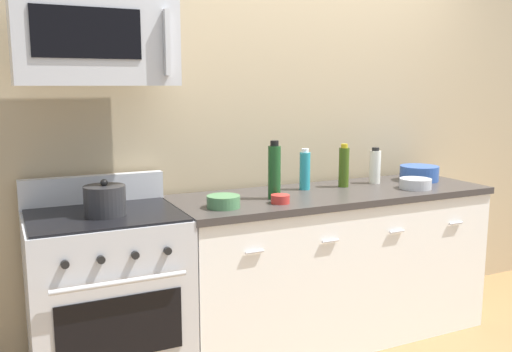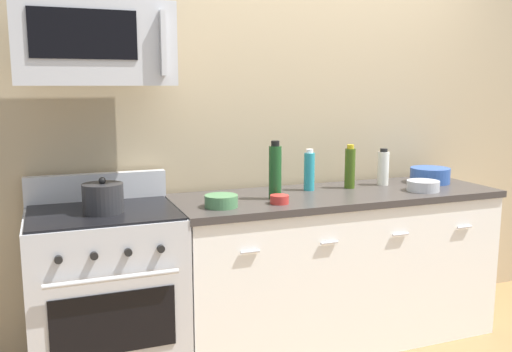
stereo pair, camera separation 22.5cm
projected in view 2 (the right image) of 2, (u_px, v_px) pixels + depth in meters
ground_plane at (334, 337)px, 3.42m from camera, size 6.07×6.07×0.00m
back_wall at (308, 116)px, 3.57m from camera, size 5.06×0.10×2.70m
counter_unit at (336, 266)px, 3.34m from camera, size 1.97×0.66×0.92m
range_oven at (107, 295)px, 2.86m from camera, size 0.76×0.69×1.07m
microwave at (94, 44)px, 2.69m from camera, size 0.74×0.44×0.40m
bottle_dish_soap at (309, 171)px, 3.32m from camera, size 0.07×0.07×0.25m
bottle_wine_green at (275, 172)px, 3.05m from camera, size 0.07×0.07×0.33m
bottle_olive_oil at (350, 168)px, 3.38m from camera, size 0.06×0.06×0.27m
bottle_vinegar_white at (383, 168)px, 3.49m from camera, size 0.07×0.07×0.23m
bowl_blue_mixing at (430, 175)px, 3.58m from camera, size 0.25×0.25×0.10m
bowl_green_glaze at (221, 201)px, 2.87m from camera, size 0.18×0.18×0.06m
bowl_red_small at (279, 199)px, 2.95m from camera, size 0.10×0.10×0.05m
bowl_steel_prep at (423, 185)px, 3.31m from camera, size 0.19×0.19×0.06m
stockpot at (103, 198)px, 2.73m from camera, size 0.20×0.20×0.18m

